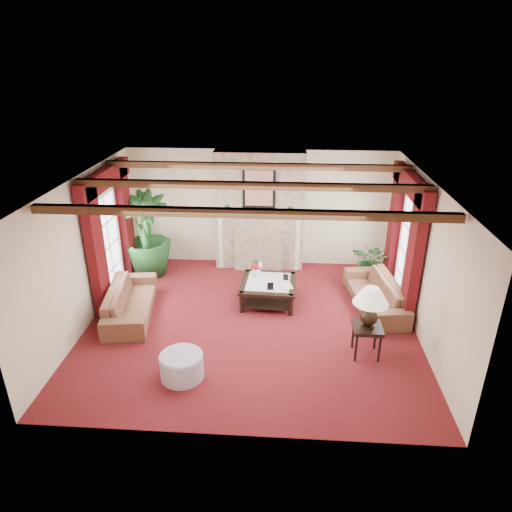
# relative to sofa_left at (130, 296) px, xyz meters

# --- Properties ---
(floor) EXTENTS (6.00, 6.00, 0.00)m
(floor) POSITION_rel_sofa_left_xyz_m (2.32, -0.15, -0.39)
(floor) COLOR #490D16
(floor) RESTS_ON ground
(ceiling) EXTENTS (6.00, 6.00, 0.00)m
(ceiling) POSITION_rel_sofa_left_xyz_m (2.32, -0.15, 2.31)
(ceiling) COLOR white
(ceiling) RESTS_ON floor
(back_wall) EXTENTS (6.00, 0.02, 2.70)m
(back_wall) POSITION_rel_sofa_left_xyz_m (2.32, 2.60, 0.96)
(back_wall) COLOR beige
(back_wall) RESTS_ON ground
(left_wall) EXTENTS (0.02, 5.50, 2.70)m
(left_wall) POSITION_rel_sofa_left_xyz_m (-0.68, -0.15, 0.96)
(left_wall) COLOR beige
(left_wall) RESTS_ON ground
(right_wall) EXTENTS (0.02, 5.50, 2.70)m
(right_wall) POSITION_rel_sofa_left_xyz_m (5.32, -0.15, 0.96)
(right_wall) COLOR beige
(right_wall) RESTS_ON ground
(ceiling_beams) EXTENTS (6.00, 3.00, 0.12)m
(ceiling_beams) POSITION_rel_sofa_left_xyz_m (2.32, -0.15, 2.25)
(ceiling_beams) COLOR #3B2412
(ceiling_beams) RESTS_ON ceiling
(fireplace) EXTENTS (2.00, 0.52, 2.70)m
(fireplace) POSITION_rel_sofa_left_xyz_m (2.32, 2.40, 2.31)
(fireplace) COLOR tan
(fireplace) RESTS_ON ground
(french_door_left) EXTENTS (0.10, 1.10, 2.16)m
(french_door_left) POSITION_rel_sofa_left_xyz_m (-0.65, 0.85, 1.74)
(french_door_left) COLOR white
(french_door_left) RESTS_ON ground
(french_door_right) EXTENTS (0.10, 1.10, 2.16)m
(french_door_right) POSITION_rel_sofa_left_xyz_m (5.29, 0.85, 1.74)
(french_door_right) COLOR white
(french_door_right) RESTS_ON ground
(curtains_left) EXTENTS (0.20, 2.40, 2.55)m
(curtains_left) POSITION_rel_sofa_left_xyz_m (-0.54, 0.85, 2.16)
(curtains_left) COLOR #430809
(curtains_left) RESTS_ON ground
(curtains_right) EXTENTS (0.20, 2.40, 2.55)m
(curtains_right) POSITION_rel_sofa_left_xyz_m (5.18, 0.85, 2.16)
(curtains_right) COLOR #430809
(curtains_right) RESTS_ON ground
(sofa_left) EXTENTS (2.17, 1.18, 0.78)m
(sofa_left) POSITION_rel_sofa_left_xyz_m (0.00, 0.00, 0.00)
(sofa_left) COLOR #3E1117
(sofa_left) RESTS_ON ground
(sofa_right) EXTENTS (2.16, 1.13, 0.78)m
(sofa_right) POSITION_rel_sofa_left_xyz_m (4.72, 0.62, 0.00)
(sofa_right) COLOR #3E1117
(sofa_right) RESTS_ON ground
(potted_palm) EXTENTS (2.60, 2.76, 1.06)m
(potted_palm) POSITION_rel_sofa_left_xyz_m (-0.16, 1.79, 0.14)
(potted_palm) COLOR black
(potted_palm) RESTS_ON ground
(small_plant) EXTENTS (1.69, 1.70, 0.72)m
(small_plant) POSITION_rel_sofa_left_xyz_m (4.82, 1.74, -0.03)
(small_plant) COLOR black
(small_plant) RESTS_ON ground
(coffee_table) EXTENTS (1.13, 1.13, 0.44)m
(coffee_table) POSITION_rel_sofa_left_xyz_m (2.60, 0.67, -0.17)
(coffee_table) COLOR black
(coffee_table) RESTS_ON ground
(side_table) EXTENTS (0.52, 0.52, 0.55)m
(side_table) POSITION_rel_sofa_left_xyz_m (4.30, -0.99, -0.11)
(side_table) COLOR black
(side_table) RESTS_ON ground
(ottoman) EXTENTS (0.67, 0.67, 0.39)m
(ottoman) POSITION_rel_sofa_left_xyz_m (1.37, -1.76, -0.19)
(ottoman) COLOR #948C9E
(ottoman) RESTS_ON ground
(table_lamp) EXTENTS (0.57, 0.57, 0.72)m
(table_lamp) POSITION_rel_sofa_left_xyz_m (4.30, -0.99, 0.52)
(table_lamp) COLOR black
(table_lamp) RESTS_ON side_table
(flower_vase) EXTENTS (0.31, 0.32, 0.19)m
(flower_vase) POSITION_rel_sofa_left_xyz_m (2.35, 0.94, 0.15)
(flower_vase) COLOR silver
(flower_vase) RESTS_ON coffee_table
(book) EXTENTS (0.24, 0.14, 0.32)m
(book) POSITION_rel_sofa_left_xyz_m (2.84, 0.47, 0.21)
(book) COLOR black
(book) RESTS_ON coffee_table
(photo_frame_a) EXTENTS (0.12, 0.04, 0.16)m
(photo_frame_a) POSITION_rel_sofa_left_xyz_m (2.66, 0.33, 0.14)
(photo_frame_a) COLOR black
(photo_frame_a) RESTS_ON coffee_table
(photo_frame_b) EXTENTS (0.11, 0.05, 0.14)m
(photo_frame_b) POSITION_rel_sofa_left_xyz_m (2.95, 0.76, 0.13)
(photo_frame_b) COLOR black
(photo_frame_b) RESTS_ON coffee_table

